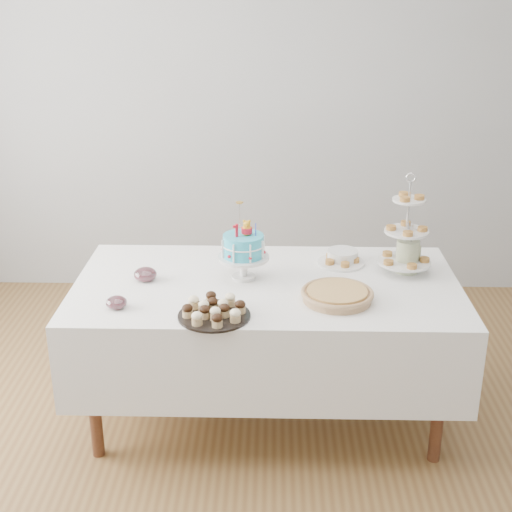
{
  "coord_description": "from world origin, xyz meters",
  "views": [
    {
      "loc": [
        0.02,
        -2.95,
        2.21
      ],
      "look_at": [
        -0.05,
        0.3,
        0.91
      ],
      "focal_mm": 50.0,
      "sensor_mm": 36.0,
      "label": 1
    }
  ],
  "objects_px": {
    "tiered_stand": "(406,232)",
    "jam_bowl_b": "(145,274)",
    "birthday_cake": "(243,258)",
    "pie": "(337,295)",
    "pastry_plate": "(341,261)",
    "cupcake_tray": "(214,309)",
    "jam_bowl_a": "(116,303)",
    "plate_stack": "(343,256)",
    "utensil_pitcher": "(408,255)",
    "table": "(267,323)"
  },
  "relations": [
    {
      "from": "tiered_stand",
      "to": "utensil_pitcher",
      "type": "distance_m",
      "value": 0.13
    },
    {
      "from": "cupcake_tray",
      "to": "utensil_pitcher",
      "type": "distance_m",
      "value": 1.1
    },
    {
      "from": "tiered_stand",
      "to": "jam_bowl_b",
      "type": "distance_m",
      "value": 1.33
    },
    {
      "from": "table",
      "to": "pie",
      "type": "relative_size",
      "value": 5.59
    },
    {
      "from": "jam_bowl_a",
      "to": "birthday_cake",
      "type": "bearing_deg",
      "value": 32.12
    },
    {
      "from": "pie",
      "to": "jam_bowl_b",
      "type": "distance_m",
      "value": 0.97
    },
    {
      "from": "pie",
      "to": "pastry_plate",
      "type": "xyz_separation_m",
      "value": [
        0.06,
        0.46,
        -0.01
      ]
    },
    {
      "from": "table",
      "to": "jam_bowl_a",
      "type": "distance_m",
      "value": 0.8
    },
    {
      "from": "jam_bowl_b",
      "to": "utensil_pitcher",
      "type": "bearing_deg",
      "value": 6.26
    },
    {
      "from": "table",
      "to": "cupcake_tray",
      "type": "bearing_deg",
      "value": -121.12
    },
    {
      "from": "pastry_plate",
      "to": "cupcake_tray",
      "type": "bearing_deg",
      "value": -134.19
    },
    {
      "from": "tiered_stand",
      "to": "jam_bowl_a",
      "type": "distance_m",
      "value": 1.48
    },
    {
      "from": "tiered_stand",
      "to": "jam_bowl_a",
      "type": "bearing_deg",
      "value": -161.84
    },
    {
      "from": "plate_stack",
      "to": "jam_bowl_a",
      "type": "xyz_separation_m",
      "value": [
        -1.09,
        -0.6,
        -0.0
      ]
    },
    {
      "from": "table",
      "to": "utensil_pitcher",
      "type": "relative_size",
      "value": 7.35
    },
    {
      "from": "table",
      "to": "birthday_cake",
      "type": "xyz_separation_m",
      "value": [
        -0.12,
        0.05,
        0.34
      ]
    },
    {
      "from": "plate_stack",
      "to": "jam_bowl_a",
      "type": "distance_m",
      "value": 1.24
    },
    {
      "from": "pie",
      "to": "jam_bowl_a",
      "type": "bearing_deg",
      "value": -174.12
    },
    {
      "from": "cupcake_tray",
      "to": "pastry_plate",
      "type": "xyz_separation_m",
      "value": [
        0.62,
        0.64,
        -0.02
      ]
    },
    {
      "from": "tiered_stand",
      "to": "plate_stack",
      "type": "relative_size",
      "value": 3.22
    },
    {
      "from": "pie",
      "to": "pastry_plate",
      "type": "height_order",
      "value": "pie"
    },
    {
      "from": "birthday_cake",
      "to": "table",
      "type": "bearing_deg",
      "value": -44.73
    },
    {
      "from": "table",
      "to": "pastry_plate",
      "type": "distance_m",
      "value": 0.53
    },
    {
      "from": "birthday_cake",
      "to": "cupcake_tray",
      "type": "bearing_deg",
      "value": -125.54
    },
    {
      "from": "birthday_cake",
      "to": "utensil_pitcher",
      "type": "height_order",
      "value": "birthday_cake"
    },
    {
      "from": "pie",
      "to": "utensil_pitcher",
      "type": "bearing_deg",
      "value": 42.91
    },
    {
      "from": "jam_bowl_a",
      "to": "table",
      "type": "bearing_deg",
      "value": 23.96
    },
    {
      "from": "birthday_cake",
      "to": "jam_bowl_b",
      "type": "xyz_separation_m",
      "value": [
        -0.49,
        -0.04,
        -0.08
      ]
    },
    {
      "from": "plate_stack",
      "to": "pie",
      "type": "bearing_deg",
      "value": -98.01
    },
    {
      "from": "cupcake_tray",
      "to": "tiered_stand",
      "type": "bearing_deg",
      "value": 29.79
    },
    {
      "from": "table",
      "to": "jam_bowl_a",
      "type": "xyz_separation_m",
      "value": [
        -0.69,
        -0.31,
        0.25
      ]
    },
    {
      "from": "jam_bowl_b",
      "to": "plate_stack",
      "type": "bearing_deg",
      "value": 15.32
    },
    {
      "from": "plate_stack",
      "to": "birthday_cake",
      "type": "bearing_deg",
      "value": -155.44
    },
    {
      "from": "birthday_cake",
      "to": "tiered_stand",
      "type": "relative_size",
      "value": 0.75
    },
    {
      "from": "birthday_cake",
      "to": "pie",
      "type": "bearing_deg",
      "value": -50.17
    },
    {
      "from": "table",
      "to": "birthday_cake",
      "type": "bearing_deg",
      "value": 156.12
    },
    {
      "from": "pastry_plate",
      "to": "jam_bowl_a",
      "type": "height_order",
      "value": "jam_bowl_a"
    },
    {
      "from": "birthday_cake",
      "to": "jam_bowl_a",
      "type": "relative_size",
      "value": 4.07
    },
    {
      "from": "pastry_plate",
      "to": "table",
      "type": "bearing_deg",
      "value": -146.73
    },
    {
      "from": "plate_stack",
      "to": "utensil_pitcher",
      "type": "height_order",
      "value": "utensil_pitcher"
    },
    {
      "from": "table",
      "to": "utensil_pitcher",
      "type": "xyz_separation_m",
      "value": [
        0.72,
        0.16,
        0.32
      ]
    },
    {
      "from": "birthday_cake",
      "to": "pastry_plate",
      "type": "distance_m",
      "value": 0.56
    },
    {
      "from": "pie",
      "to": "cupcake_tray",
      "type": "bearing_deg",
      "value": -161.94
    },
    {
      "from": "cupcake_tray",
      "to": "jam_bowl_a",
      "type": "distance_m",
      "value": 0.46
    },
    {
      "from": "birthday_cake",
      "to": "pie",
      "type": "xyz_separation_m",
      "value": [
        0.45,
        -0.25,
        -0.08
      ]
    },
    {
      "from": "cupcake_tray",
      "to": "pie",
      "type": "height_order",
      "value": "cupcake_tray"
    },
    {
      "from": "birthday_cake",
      "to": "pastry_plate",
      "type": "height_order",
      "value": "birthday_cake"
    },
    {
      "from": "pie",
      "to": "pastry_plate",
      "type": "bearing_deg",
      "value": 82.7
    },
    {
      "from": "table",
      "to": "cupcake_tray",
      "type": "relative_size",
      "value": 5.84
    },
    {
      "from": "birthday_cake",
      "to": "plate_stack",
      "type": "bearing_deg",
      "value": 3.71
    }
  ]
}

